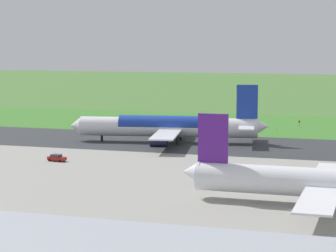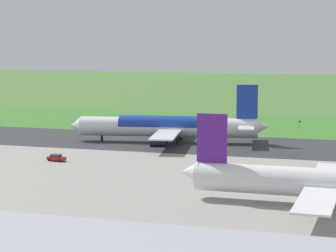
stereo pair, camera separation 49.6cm
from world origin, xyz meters
name	(u,v)px [view 2 (the right image)]	position (x,y,z in m)	size (l,w,h in m)	color
ground_plane	(188,143)	(0.00, 0.00, 0.00)	(800.00, 800.00, 0.00)	#477233
runway_asphalt	(188,143)	(0.00, 0.00, 0.03)	(600.00, 35.50, 0.06)	#2D3033
apron_concrete	(98,190)	(0.00, 61.63, 0.03)	(440.00, 110.00, 0.05)	gray
grass_verge_foreground	(219,127)	(0.00, -37.51, 0.02)	(600.00, 80.00, 0.04)	#3C782B
airliner_main	(169,127)	(5.14, -0.06, 4.35)	(53.95, 44.38, 15.88)	white
airliner_parked_near	(328,183)	(-41.43, 62.69, 4.08)	(51.06, 41.66, 14.95)	white
service_car_followme	(56,158)	(21.11, 35.85, 0.84)	(4.42, 2.42, 1.62)	#B21914
no_stopping_sign	(300,124)	(-24.90, -41.44, 1.47)	(0.60, 0.10, 2.46)	slate
traffic_cone_orange	(277,130)	(-18.88, -34.00, 0.28)	(0.40, 0.40, 0.55)	orange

